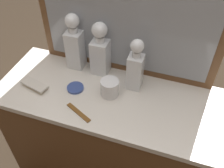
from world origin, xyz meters
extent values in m
cube|color=brown|center=(0.00, 0.00, 0.41)|extent=(1.13, 0.45, 0.82)
cube|color=silver|center=(0.00, 0.00, 0.84)|extent=(1.16, 0.46, 0.03)
cube|color=brown|center=(0.00, 0.21, 1.16)|extent=(0.91, 0.03, 0.62)
cube|color=gray|center=(0.00, 0.20, 1.16)|extent=(0.83, 0.01, 0.54)
cube|color=white|center=(0.08, 0.10, 0.95)|extent=(0.07, 0.07, 0.19)
cube|color=brown|center=(0.08, 0.10, 0.92)|extent=(0.06, 0.06, 0.14)
cylinder|color=white|center=(0.08, 0.10, 1.05)|extent=(0.04, 0.04, 0.03)
sphere|color=white|center=(0.08, 0.10, 1.10)|extent=(0.06, 0.06, 0.06)
cube|color=white|center=(-0.26, 0.16, 0.96)|extent=(0.08, 0.08, 0.21)
cube|color=brown|center=(-0.26, 0.16, 0.92)|extent=(0.07, 0.07, 0.14)
cylinder|color=white|center=(-0.26, 0.16, 1.08)|extent=(0.05, 0.05, 0.03)
sphere|color=white|center=(-0.26, 0.16, 1.13)|extent=(0.07, 0.07, 0.07)
cube|color=white|center=(-0.12, 0.16, 0.95)|extent=(0.09, 0.09, 0.19)
cube|color=brown|center=(-0.12, 0.16, 0.92)|extent=(0.07, 0.07, 0.13)
cylinder|color=white|center=(-0.12, 0.16, 1.06)|extent=(0.05, 0.05, 0.03)
sphere|color=white|center=(-0.12, 0.16, 1.11)|extent=(0.08, 0.08, 0.08)
cylinder|color=white|center=(-0.01, 0.01, 0.90)|extent=(0.09, 0.09, 0.08)
cylinder|color=silver|center=(-0.01, 0.01, 0.86)|extent=(0.08, 0.08, 0.01)
cube|color=#B7A88C|center=(-0.39, -0.07, 0.86)|extent=(0.14, 0.08, 0.01)
cube|color=beige|center=(-0.39, -0.07, 0.87)|extent=(0.15, 0.09, 0.01)
cylinder|color=#33478C|center=(-0.19, -0.01, 0.86)|extent=(0.08, 0.08, 0.01)
cube|color=brown|center=(-0.11, -0.15, 0.86)|extent=(0.14, 0.08, 0.01)
camera|label=1|loc=(0.28, -0.81, 1.76)|focal=41.06mm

